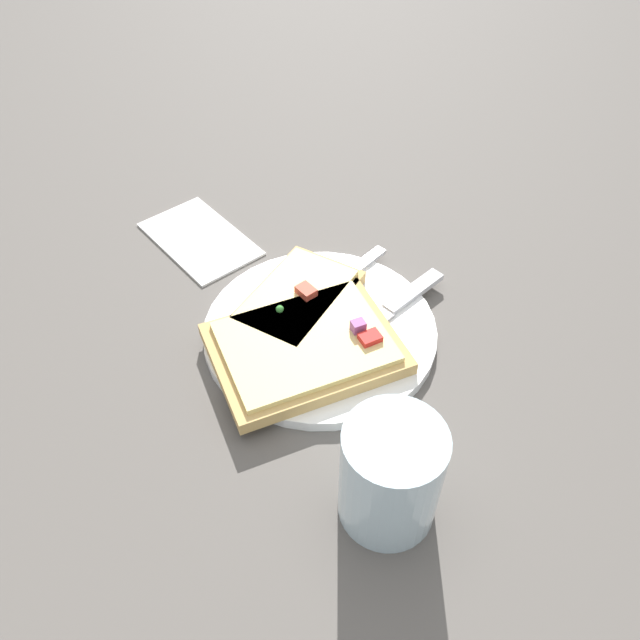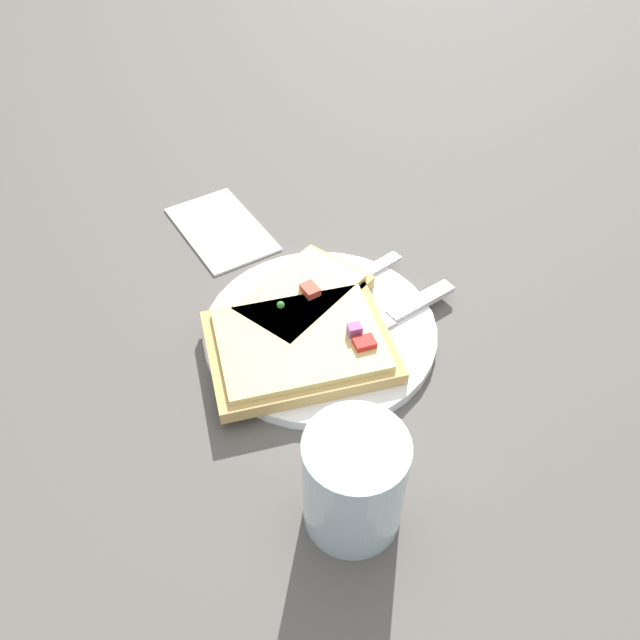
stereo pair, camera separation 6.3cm
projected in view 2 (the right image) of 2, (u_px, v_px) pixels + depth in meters
The scene contains 9 objects.
ground_plane at pixel (320, 335), 0.65m from camera, with size 4.00×4.00×0.00m, color #56514C.
plate at pixel (320, 331), 0.64m from camera, with size 0.24×0.24×0.01m.
fork at pixel (314, 303), 0.66m from camera, with size 0.05×0.22×0.01m.
knife at pixel (384, 321), 0.64m from camera, with size 0.03×0.22×0.01m.
pizza_slice_main at pixel (300, 345), 0.61m from camera, with size 0.18×0.21×0.03m.
pizza_slice_corner at pixel (300, 299), 0.65m from camera, with size 0.13×0.17×0.03m.
crumb_scatter at pixel (309, 336), 0.62m from camera, with size 0.15×0.08×0.01m.
drinking_glass at pixel (354, 482), 0.47m from camera, with size 0.08×0.08×0.10m.
napkin at pixel (221, 228), 0.77m from camera, with size 0.15×0.09×0.01m.
Camera 2 is at (-0.37, 0.23, 0.48)m, focal length 35.00 mm.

